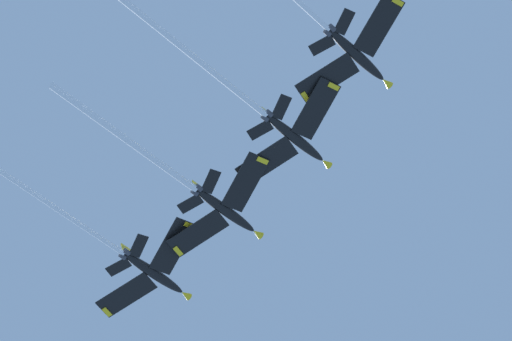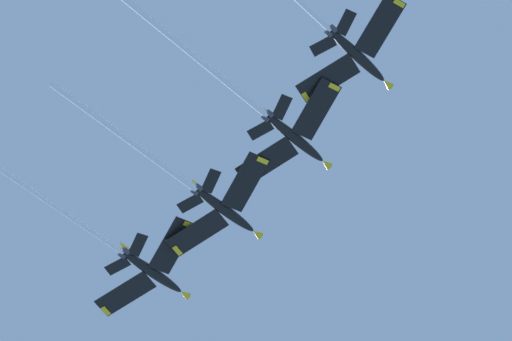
# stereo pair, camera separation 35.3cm
# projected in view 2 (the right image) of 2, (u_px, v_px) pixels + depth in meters

# --- Properties ---
(jet_far_left) EXTENTS (19.56, 40.83, 15.40)m
(jet_far_left) POSITION_uv_depth(u_px,v_px,m) (123.00, 252.00, 165.46)
(jet_far_left) COLOR black
(jet_inner_left) EXTENTS (19.54, 37.36, 13.77)m
(jet_inner_left) POSITION_uv_depth(u_px,v_px,m) (190.00, 185.00, 161.87)
(jet_inner_left) COLOR black
(jet_centre) EXTENTS (19.55, 39.59, 13.89)m
(jet_centre) POSITION_uv_depth(u_px,v_px,m) (262.00, 111.00, 159.85)
(jet_centre) COLOR black
(jet_inner_right) EXTENTS (19.57, 38.88, 13.55)m
(jet_inner_right) POSITION_uv_depth(u_px,v_px,m) (334.00, 34.00, 157.66)
(jet_inner_right) COLOR black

